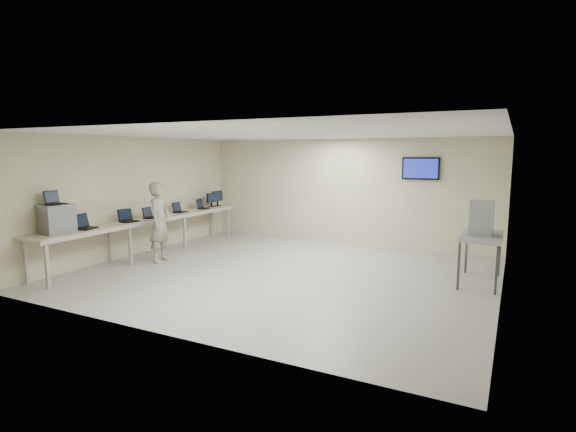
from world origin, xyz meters
The scene contains 14 objects.
room centered at (0.03, 0.06, 1.41)m, with size 8.01×7.01×2.81m.
workbench centered at (-3.59, 0.00, 0.83)m, with size 0.76×6.00×0.90m.
equipment_box centered at (-3.65, -2.34, 1.18)m, with size 0.47×0.53×0.56m, color slate.
laptop_on_box centered at (-3.70, -2.34, 1.52)m, with size 0.30×0.35×0.26m.
laptop_0 centered at (-3.65, -1.74, 0.98)m, with size 0.39×0.44×0.30m.
laptop_1 centered at (-3.59, -0.66, 0.97)m, with size 0.36×0.41×0.28m.
laptop_2 centered at (-3.58, 0.00, 0.97)m, with size 0.28×0.34×0.26m.
laptop_3 centered at (-3.63, 1.10, 0.97)m, with size 0.29×0.35×0.26m.
laptop_4 centered at (-3.59, 2.00, 0.97)m, with size 0.33×0.37×0.26m.
monitor_near centered at (-3.60, 2.46, 1.14)m, with size 0.18×0.41×0.40m.
monitor_far centered at (-3.60, 2.75, 1.16)m, with size 0.19×0.44×0.43m.
soldier centered at (-2.91, -0.37, 0.89)m, with size 0.65×0.43×1.79m, color gray.
side_table centered at (3.60, 1.07, 0.84)m, with size 0.71×1.52×0.91m.
storage_bins centered at (3.58, 1.07, 1.23)m, with size 0.40×0.45×0.64m.
Camera 1 is at (4.11, -7.87, 2.42)m, focal length 28.00 mm.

